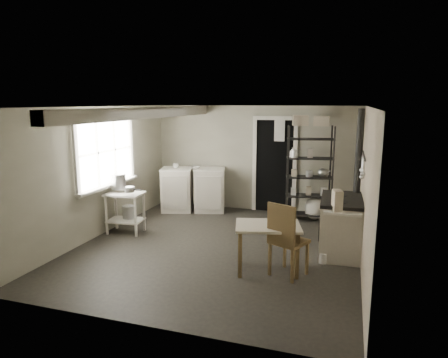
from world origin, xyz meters
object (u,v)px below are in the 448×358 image
(prep_table, at_px, (125,211))
(stockpot, at_px, (118,181))
(chair, at_px, (289,242))
(shelf_rack, at_px, (309,174))
(base_cabinets, at_px, (193,190))
(flour_sack, at_px, (315,208))
(stove, at_px, (340,226))
(work_table, at_px, (268,245))

(prep_table, bearing_deg, stockpot, 157.30)
(prep_table, relative_size, chair, 0.71)
(shelf_rack, bearing_deg, base_cabinets, 169.02)
(flour_sack, bearing_deg, stockpot, -151.61)
(base_cabinets, bearing_deg, stove, -43.69)
(shelf_rack, xyz_separation_m, chair, (0.03, -2.79, -0.46))
(chair, distance_m, flour_sack, 2.85)
(stove, bearing_deg, prep_table, -179.33)
(base_cabinets, height_order, shelf_rack, shelf_rack)
(stockpot, distance_m, chair, 3.47)
(prep_table, bearing_deg, stove, 2.52)
(prep_table, height_order, base_cabinets, base_cabinets)
(base_cabinets, relative_size, work_table, 1.61)
(prep_table, xyz_separation_m, stove, (3.79, 0.17, 0.04))
(shelf_rack, distance_m, stove, 1.89)
(prep_table, relative_size, shelf_rack, 0.39)
(stockpot, distance_m, shelf_rack, 3.72)
(flour_sack, bearing_deg, work_table, -98.42)
(stockpot, xyz_separation_m, chair, (3.29, -1.00, -0.45))
(shelf_rack, distance_m, work_table, 2.81)
(chair, xyz_separation_m, flour_sack, (0.10, 2.84, -0.25))
(stove, relative_size, chair, 1.07)
(base_cabinets, bearing_deg, shelf_rack, -15.32)
(base_cabinets, bearing_deg, work_table, -66.92)
(chair, height_order, flour_sack, chair)
(stockpot, xyz_separation_m, flour_sack, (3.40, 1.84, -0.70))
(prep_table, xyz_separation_m, shelf_rack, (3.11, 1.85, 0.55))
(base_cabinets, xyz_separation_m, work_table, (2.22, -2.69, -0.08))
(prep_table, height_order, work_table, prep_table)
(prep_table, bearing_deg, shelf_rack, 30.77)
(stockpot, bearing_deg, shelf_rack, 28.67)
(shelf_rack, relative_size, flour_sack, 3.97)
(flour_sack, bearing_deg, prep_table, -149.59)
(prep_table, xyz_separation_m, stockpot, (-0.16, 0.07, 0.54))
(base_cabinets, bearing_deg, prep_table, -125.25)
(base_cabinets, relative_size, shelf_rack, 0.75)
(shelf_rack, height_order, flour_sack, shelf_rack)
(stockpot, distance_m, flour_sack, 3.93)
(prep_table, bearing_deg, work_table, -17.33)
(prep_table, xyz_separation_m, flour_sack, (3.24, 1.90, -0.16))
(stove, xyz_separation_m, work_table, (-0.96, -1.05, -0.06))
(stockpot, distance_m, stove, 3.98)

